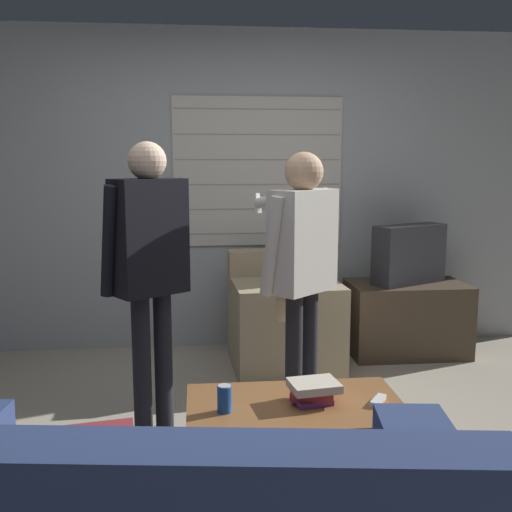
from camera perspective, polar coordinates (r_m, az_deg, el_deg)
The scene contains 11 objects.
ground_plane at distance 3.23m, azimuth -0.45°, elevation -19.11°, with size 16.00×16.00×0.00m, color #B2A893.
wall_back at distance 4.87m, azimuth -2.59°, elevation 6.23°, with size 5.20×0.08×2.55m.
armchair_beige at distance 4.49m, azimuth 2.62°, elevation -6.08°, with size 0.80×0.81×0.84m.
coffee_table at distance 2.92m, azimuth 3.75°, elevation -14.47°, with size 1.02×0.59×0.39m.
tv_stand at distance 4.92m, azimuth 14.14°, elevation -5.78°, with size 0.91×0.53×0.57m.
tv at distance 4.82m, azimuth 14.35°, elevation 0.17°, with size 0.64×0.46×0.46m.
person_left_standing at distance 3.24m, azimuth -10.19°, elevation -0.01°, with size 0.48×0.77×1.62m.
person_right_standing at distance 3.44m, azimuth 4.33°, elevation 0.26°, with size 0.49×0.80×1.57m.
book_stack at distance 2.90m, azimuth 5.46°, elevation -12.66°, with size 0.25×0.21×0.10m.
soda_can at distance 2.79m, azimuth -3.03°, elevation -13.42°, with size 0.07×0.07×0.13m.
spare_remote at distance 2.96m, azimuth 11.55°, elevation -13.33°, with size 0.11×0.13×0.02m.
Camera 1 is at (-0.26, -2.83, 1.53)m, focal length 42.00 mm.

